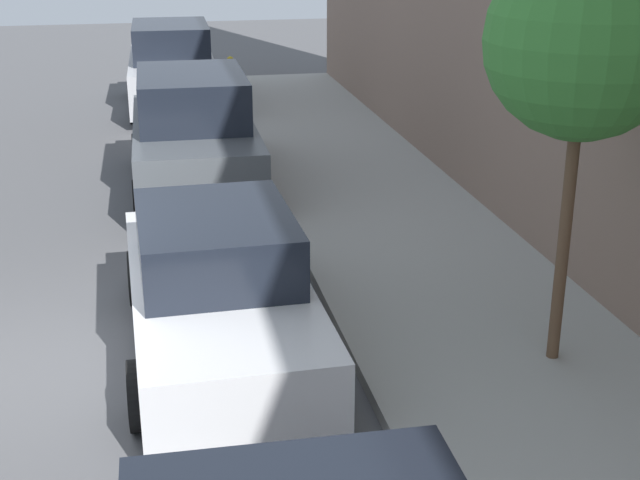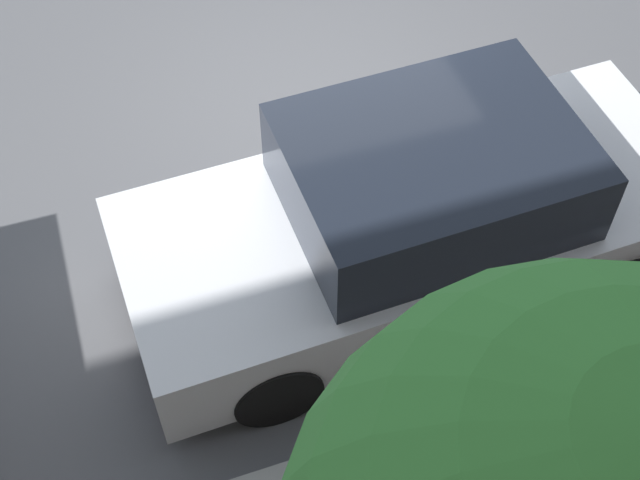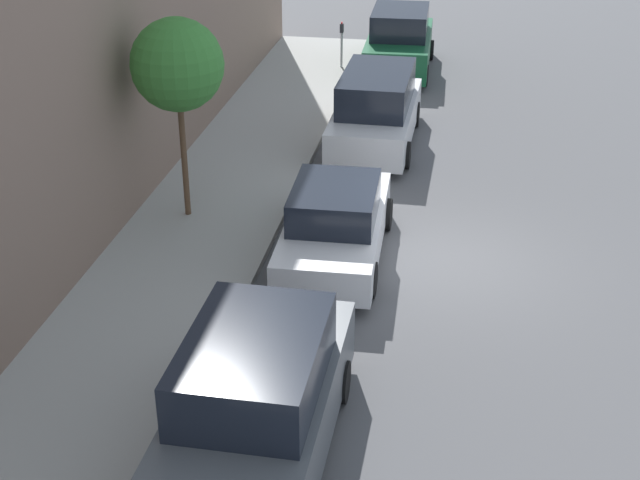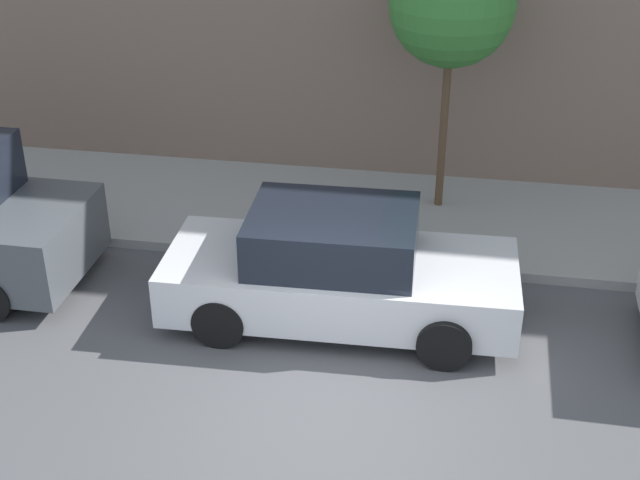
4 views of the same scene
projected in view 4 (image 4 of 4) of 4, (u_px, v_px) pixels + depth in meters
ground_plane at (326, 427)px, 9.85m from camera, size 60.00×60.00×0.00m
sidewalk at (378, 216)px, 14.21m from camera, size 3.14×32.00×0.15m
parked_sedan_third at (338, 270)px, 11.43m from camera, size 1.92×4.55×1.54m
street_tree at (452, 4)px, 12.88m from camera, size 1.86×1.86×4.16m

